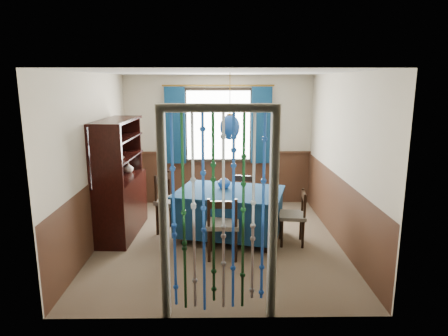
{
  "coord_description": "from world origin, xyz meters",
  "views": [
    {
      "loc": [
        0.0,
        -5.68,
        2.39
      ],
      "look_at": [
        0.08,
        0.22,
        1.09
      ],
      "focal_mm": 32.0,
      "sensor_mm": 36.0,
      "label": 1
    }
  ],
  "objects_px": {
    "chair_left": "(172,202)",
    "vase_table": "(224,182)",
    "chair_near": "(223,225)",
    "vase_sideboard": "(128,167)",
    "pendant_lamp": "(230,127)",
    "bowl_shelf": "(118,158)",
    "chair_far": "(241,199)",
    "sideboard": "(120,196)",
    "chair_right": "(294,216)",
    "dining_table": "(230,211)"
  },
  "relations": [
    {
      "from": "chair_far",
      "to": "vase_sideboard",
      "type": "relative_size",
      "value": 4.63
    },
    {
      "from": "vase_sideboard",
      "to": "vase_table",
      "type": "bearing_deg",
      "value": -15.69
    },
    {
      "from": "vase_sideboard",
      "to": "chair_near",
      "type": "bearing_deg",
      "value": -40.18
    },
    {
      "from": "chair_far",
      "to": "pendant_lamp",
      "type": "xyz_separation_m",
      "value": [
        -0.21,
        -0.61,
        1.27
      ]
    },
    {
      "from": "chair_left",
      "to": "vase_sideboard",
      "type": "height_order",
      "value": "vase_sideboard"
    },
    {
      "from": "dining_table",
      "to": "chair_near",
      "type": "bearing_deg",
      "value": -84.6
    },
    {
      "from": "sideboard",
      "to": "vase_sideboard",
      "type": "distance_m",
      "value": 0.54
    },
    {
      "from": "sideboard",
      "to": "pendant_lamp",
      "type": "xyz_separation_m",
      "value": [
        1.71,
        -0.22,
        1.1
      ]
    },
    {
      "from": "pendant_lamp",
      "to": "chair_far",
      "type": "bearing_deg",
      "value": 70.61
    },
    {
      "from": "chair_far",
      "to": "chair_right",
      "type": "bearing_deg",
      "value": 144.52
    },
    {
      "from": "chair_right",
      "to": "pendant_lamp",
      "type": "distance_m",
      "value": 1.62
    },
    {
      "from": "vase_table",
      "to": "chair_near",
      "type": "bearing_deg",
      "value": -91.9
    },
    {
      "from": "chair_left",
      "to": "bowl_shelf",
      "type": "height_order",
      "value": "bowl_shelf"
    },
    {
      "from": "chair_left",
      "to": "chair_right",
      "type": "relative_size",
      "value": 1.18
    },
    {
      "from": "chair_right",
      "to": "vase_table",
      "type": "relative_size",
      "value": 4.3
    },
    {
      "from": "chair_near",
      "to": "chair_right",
      "type": "height_order",
      "value": "chair_near"
    },
    {
      "from": "pendant_lamp",
      "to": "bowl_shelf",
      "type": "relative_size",
      "value": 4.93
    },
    {
      "from": "chair_left",
      "to": "vase_table",
      "type": "relative_size",
      "value": 5.09
    },
    {
      "from": "dining_table",
      "to": "sideboard",
      "type": "height_order",
      "value": "sideboard"
    },
    {
      "from": "chair_near",
      "to": "pendant_lamp",
      "type": "bearing_deg",
      "value": 83.06
    },
    {
      "from": "vase_table",
      "to": "chair_left",
      "type": "bearing_deg",
      "value": 172.57
    },
    {
      "from": "chair_left",
      "to": "vase_table",
      "type": "distance_m",
      "value": 0.9
    },
    {
      "from": "chair_near",
      "to": "vase_table",
      "type": "distance_m",
      "value": 0.94
    },
    {
      "from": "chair_far",
      "to": "pendant_lamp",
      "type": "relative_size",
      "value": 0.88
    },
    {
      "from": "chair_near",
      "to": "sideboard",
      "type": "distance_m",
      "value": 1.84
    },
    {
      "from": "chair_near",
      "to": "sideboard",
      "type": "height_order",
      "value": "sideboard"
    },
    {
      "from": "chair_left",
      "to": "vase_table",
      "type": "bearing_deg",
      "value": 107.12
    },
    {
      "from": "chair_far",
      "to": "dining_table",
      "type": "bearing_deg",
      "value": 83.69
    },
    {
      "from": "chair_right",
      "to": "pendant_lamp",
      "type": "relative_size",
      "value": 0.85
    },
    {
      "from": "vase_table",
      "to": "sideboard",
      "type": "bearing_deg",
      "value": 178.03
    },
    {
      "from": "chair_near",
      "to": "chair_left",
      "type": "xyz_separation_m",
      "value": [
        -0.8,
        0.96,
        0.04
      ]
    },
    {
      "from": "chair_right",
      "to": "vase_sideboard",
      "type": "xyz_separation_m",
      "value": [
        -2.59,
        0.82,
        0.57
      ]
    },
    {
      "from": "chair_near",
      "to": "bowl_shelf",
      "type": "relative_size",
      "value": 4.56
    },
    {
      "from": "chair_far",
      "to": "pendant_lamp",
      "type": "height_order",
      "value": "pendant_lamp"
    },
    {
      "from": "chair_near",
      "to": "vase_table",
      "type": "xyz_separation_m",
      "value": [
        0.03,
        0.86,
        0.38
      ]
    },
    {
      "from": "chair_far",
      "to": "chair_left",
      "type": "distance_m",
      "value": 1.18
    },
    {
      "from": "bowl_shelf",
      "to": "vase_sideboard",
      "type": "relative_size",
      "value": 1.06
    },
    {
      "from": "chair_far",
      "to": "chair_right",
      "type": "relative_size",
      "value": 1.04
    },
    {
      "from": "chair_left",
      "to": "sideboard",
      "type": "xyz_separation_m",
      "value": [
        -0.8,
        -0.05,
        0.12
      ]
    },
    {
      "from": "vase_table",
      "to": "dining_table",
      "type": "bearing_deg",
      "value": -62.68
    },
    {
      "from": "chair_right",
      "to": "bowl_shelf",
      "type": "bearing_deg",
      "value": 90.99
    },
    {
      "from": "chair_near",
      "to": "vase_sideboard",
      "type": "height_order",
      "value": "vase_sideboard"
    },
    {
      "from": "chair_left",
      "to": "bowl_shelf",
      "type": "distance_m",
      "value": 1.09
    },
    {
      "from": "chair_left",
      "to": "chair_near",
      "type": "bearing_deg",
      "value": 64.15
    },
    {
      "from": "chair_far",
      "to": "sideboard",
      "type": "distance_m",
      "value": 1.97
    },
    {
      "from": "dining_table",
      "to": "chair_left",
      "type": "height_order",
      "value": "chair_left"
    },
    {
      "from": "pendant_lamp",
      "to": "bowl_shelf",
      "type": "xyz_separation_m",
      "value": [
        -1.65,
        -0.01,
        -0.46
      ]
    },
    {
      "from": "pendant_lamp",
      "to": "chair_right",
      "type": "bearing_deg",
      "value": -13.22
    },
    {
      "from": "chair_near",
      "to": "pendant_lamp",
      "type": "height_order",
      "value": "pendant_lamp"
    },
    {
      "from": "chair_near",
      "to": "vase_sideboard",
      "type": "distance_m",
      "value": 2.08
    }
  ]
}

